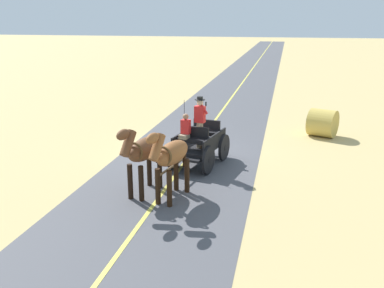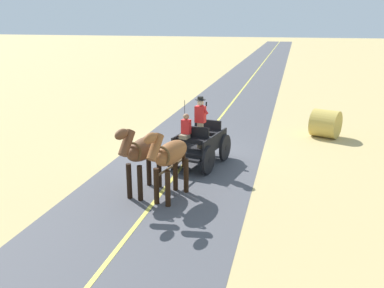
{
  "view_description": "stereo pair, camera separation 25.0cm",
  "coord_description": "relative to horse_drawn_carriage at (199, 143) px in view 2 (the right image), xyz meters",
  "views": [
    {
      "loc": [
        -3.38,
        14.7,
        5.02
      ],
      "look_at": [
        -0.55,
        2.1,
        1.1
      ],
      "focal_mm": 39.13,
      "sensor_mm": 36.0,
      "label": 1
    },
    {
      "loc": [
        -3.62,
        14.64,
        5.02
      ],
      "look_at": [
        -0.55,
        2.1,
        1.1
      ],
      "focal_mm": 39.13,
      "sensor_mm": 36.0,
      "label": 2
    }
  ],
  "objects": [
    {
      "name": "ground_plane",
      "position": [
        0.54,
        -0.99,
        -0.82
      ],
      "size": [
        200.0,
        200.0,
        0.0
      ],
      "primitive_type": "plane",
      "color": "tan"
    },
    {
      "name": "road_surface",
      "position": [
        0.54,
        -0.99,
        -0.81
      ],
      "size": [
        5.22,
        160.0,
        0.01
      ],
      "primitive_type": "cube",
      "color": "#4C4C51",
      "rests_on": "ground"
    },
    {
      "name": "road_centre_stripe",
      "position": [
        0.54,
        -0.99,
        -0.81
      ],
      "size": [
        0.12,
        160.0,
        0.0
      ],
      "primitive_type": "cube",
      "color": "#DBCC4C",
      "rests_on": "road_surface"
    },
    {
      "name": "horse_drawn_carriage",
      "position": [
        0.0,
        0.0,
        0.0
      ],
      "size": [
        1.87,
        4.51,
        2.5
      ],
      "color": "black",
      "rests_on": "ground"
    },
    {
      "name": "horse_near_side",
      "position": [
        0.16,
        3.06,
        0.51
      ],
      "size": [
        0.89,
        2.15,
        2.21
      ],
      "color": "brown",
      "rests_on": "ground"
    },
    {
      "name": "horse_off_side",
      "position": [
        1.05,
        2.88,
        0.51
      ],
      "size": [
        0.86,
        2.15,
        2.21
      ],
      "color": "brown",
      "rests_on": "ground"
    },
    {
      "name": "hay_bale",
      "position": [
        -4.53,
        -4.84,
        -0.22
      ],
      "size": [
        1.47,
        1.52,
        1.2
      ],
      "primitive_type": "cylinder",
      "rotation": [
        0.0,
        1.57,
        2.76
      ],
      "color": "gold",
      "rests_on": "ground"
    }
  ]
}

